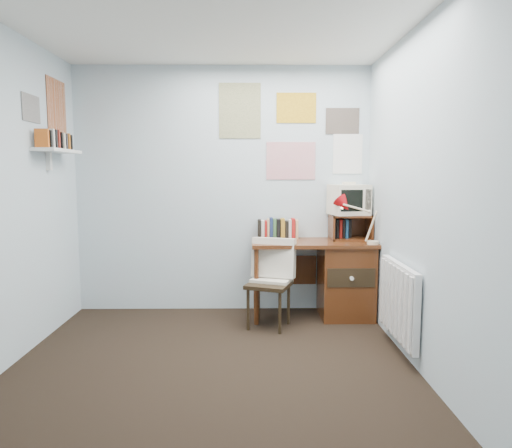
% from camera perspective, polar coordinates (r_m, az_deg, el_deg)
% --- Properties ---
extents(ground, '(3.50, 3.50, 0.00)m').
position_cam_1_polar(ground, '(3.29, -5.95, -19.37)').
color(ground, black).
rests_on(ground, ground).
extents(back_wall, '(3.00, 0.02, 2.50)m').
position_cam_1_polar(back_wall, '(4.71, -4.19, 4.23)').
color(back_wall, silver).
rests_on(back_wall, ground).
extents(right_wall, '(0.02, 3.50, 2.50)m').
position_cam_1_polar(right_wall, '(3.19, 21.68, 2.74)').
color(right_wall, silver).
rests_on(right_wall, ground).
extents(desk, '(1.20, 0.55, 0.76)m').
position_cam_1_polar(desk, '(4.63, 10.41, -6.46)').
color(desk, '#552A13').
rests_on(desk, ground).
extents(desk_chair, '(0.52, 0.51, 0.80)m').
position_cam_1_polar(desk_chair, '(4.24, 1.60, -7.63)').
color(desk_chair, black).
rests_on(desk_chair, ground).
extents(desk_lamp, '(0.35, 0.32, 0.40)m').
position_cam_1_polar(desk_lamp, '(4.41, 14.47, 0.15)').
color(desk_lamp, '#B80C12').
rests_on(desk_lamp, desk).
extents(tv_riser, '(0.40, 0.30, 0.25)m').
position_cam_1_polar(tv_riser, '(4.68, 11.70, -0.38)').
color(tv_riser, '#552A13').
rests_on(tv_riser, desk).
extents(crt_tv, '(0.41, 0.39, 0.33)m').
position_cam_1_polar(crt_tv, '(4.67, 11.51, 3.17)').
color(crt_tv, '#ECE1C5').
rests_on(crt_tv, tv_riser).
extents(book_row, '(0.60, 0.14, 0.22)m').
position_cam_1_polar(book_row, '(4.66, 3.91, -0.48)').
color(book_row, '#552A13').
rests_on(book_row, desk).
extents(radiator, '(0.09, 0.80, 0.60)m').
position_cam_1_polar(radiator, '(3.83, 17.43, -9.17)').
color(radiator, white).
rests_on(radiator, right_wall).
extents(wall_shelf, '(0.20, 0.62, 0.24)m').
position_cam_1_polar(wall_shelf, '(4.39, -23.55, 8.39)').
color(wall_shelf, white).
rests_on(wall_shelf, left_wall).
extents(posters_back, '(1.20, 0.01, 0.90)m').
position_cam_1_polar(posters_back, '(4.73, 4.42, 11.51)').
color(posters_back, white).
rests_on(posters_back, back_wall).
extents(posters_left, '(0.01, 0.70, 0.60)m').
position_cam_1_polar(posters_left, '(4.46, -24.92, 13.19)').
color(posters_left, white).
rests_on(posters_left, left_wall).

